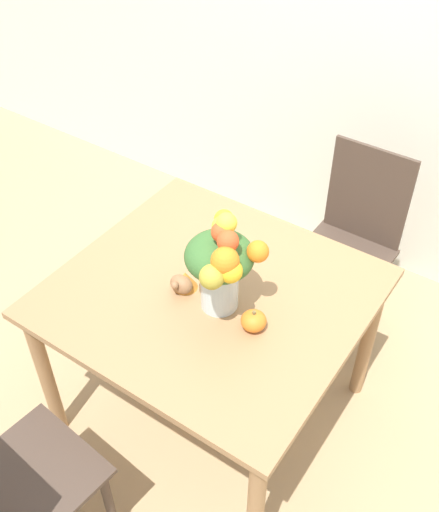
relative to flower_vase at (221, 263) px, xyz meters
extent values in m
plane|color=tan|center=(-0.08, 0.05, -0.98)|extent=(12.00, 12.00, 0.00)
cube|color=silver|center=(-0.08, 1.48, 0.37)|extent=(8.00, 0.06, 2.70)
cube|color=#9E754C|center=(-0.08, 0.05, -0.23)|extent=(1.13, 1.05, 0.03)
cylinder|color=#9E754C|center=(-0.59, -0.42, -0.61)|extent=(0.06, 0.06, 0.73)
cylinder|color=#9E754C|center=(0.43, -0.42, -0.61)|extent=(0.06, 0.06, 0.73)
cylinder|color=#9E754C|center=(-0.59, 0.52, -0.61)|extent=(0.06, 0.06, 0.73)
cylinder|color=#9E754C|center=(0.43, 0.52, -0.61)|extent=(0.06, 0.06, 0.73)
cylinder|color=silver|center=(-0.01, 0.01, -0.12)|extent=(0.14, 0.14, 0.19)
cylinder|color=silver|center=(-0.01, 0.01, -0.17)|extent=(0.12, 0.12, 0.08)
cylinder|color=#38662D|center=(0.02, 0.01, -0.09)|extent=(0.01, 0.01, 0.24)
cylinder|color=#38662D|center=(0.00, 0.03, -0.09)|extent=(0.01, 0.00, 0.24)
cylinder|color=#38662D|center=(-0.03, 0.02, -0.09)|extent=(0.01, 0.00, 0.24)
cylinder|color=#38662D|center=(-0.03, -0.01, -0.09)|extent=(0.01, 0.01, 0.24)
cylinder|color=#38662D|center=(0.00, -0.02, -0.09)|extent=(0.01, 0.01, 0.24)
ellipsoid|color=#38662D|center=(-0.01, 0.01, 0.02)|extent=(0.25, 0.25, 0.15)
sphere|color=yellow|center=(0.09, -0.08, 0.07)|extent=(0.08, 0.08, 0.08)
sphere|color=yellow|center=(0.01, 0.02, 0.17)|extent=(0.07, 0.07, 0.07)
sphere|color=orange|center=(0.11, 0.05, 0.07)|extent=(0.08, 0.08, 0.08)
sphere|color=#D64C23|center=(0.00, 0.00, 0.14)|extent=(0.07, 0.07, 0.07)
sphere|color=yellow|center=(-0.07, 0.12, 0.08)|extent=(0.07, 0.07, 0.07)
sphere|color=yellow|center=(-0.05, 0.09, 0.08)|extent=(0.08, 0.08, 0.08)
sphere|color=orange|center=(0.07, -0.08, 0.10)|extent=(0.09, 0.09, 0.09)
sphere|color=#D64C23|center=(0.04, -0.03, 0.14)|extent=(0.07, 0.07, 0.07)
sphere|color=#AD9E33|center=(0.05, -0.13, 0.07)|extent=(0.08, 0.08, 0.08)
ellipsoid|color=orange|center=(0.15, -0.02, -0.18)|extent=(0.09, 0.09, 0.07)
cylinder|color=brown|center=(0.15, -0.02, -0.14)|extent=(0.01, 0.01, 0.02)
ellipsoid|color=#936642|center=(-0.17, -0.02, -0.18)|extent=(0.09, 0.07, 0.07)
cone|color=orange|center=(-0.17, 0.01, -0.18)|extent=(0.09, 0.09, 0.08)
sphere|color=#936642|center=(-0.17, -0.06, -0.15)|extent=(0.03, 0.03, 0.03)
cube|color=#47382D|center=(0.13, 0.84, -0.54)|extent=(0.42, 0.42, 0.02)
cylinder|color=#47382D|center=(-0.04, 0.67, -0.76)|extent=(0.04, 0.04, 0.43)
cylinder|color=#47382D|center=(0.30, 0.67, -0.76)|extent=(0.04, 0.04, 0.43)
cylinder|color=#47382D|center=(-0.03, 1.01, -0.76)|extent=(0.04, 0.04, 0.43)
cylinder|color=#47382D|center=(0.30, 1.01, -0.76)|extent=(0.04, 0.04, 0.43)
cube|color=#47382D|center=(0.14, 1.04, -0.28)|extent=(0.40, 0.02, 0.51)
cube|color=#47382D|center=(-0.26, -0.78, -0.54)|extent=(0.46, 0.46, 0.02)
cylinder|color=#47382D|center=(-0.07, -0.63, -0.76)|extent=(0.04, 0.04, 0.43)
cylinder|color=#47382D|center=(-0.41, -0.60, -0.76)|extent=(0.04, 0.04, 0.43)
camera|label=1|loc=(0.85, -1.26, 1.39)|focal=42.00mm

